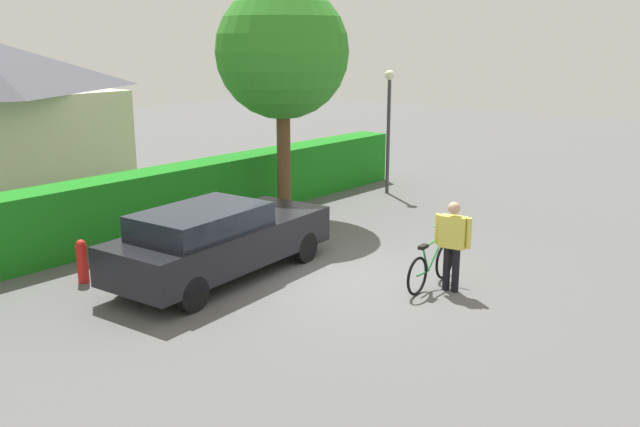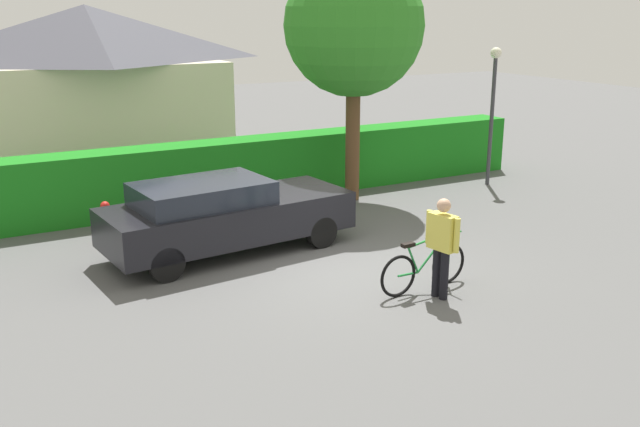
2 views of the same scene
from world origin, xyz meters
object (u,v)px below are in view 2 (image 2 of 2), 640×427
(parked_car_near, at_px, (224,214))
(bicycle, at_px, (424,267))
(tree_kerbside, at_px, (354,27))
(street_lamp, at_px, (493,95))
(person_rider, at_px, (442,241))
(fire_hydrant, at_px, (106,221))

(parked_car_near, height_order, bicycle, parked_car_near)
(tree_kerbside, bearing_deg, street_lamp, -6.20)
(person_rider, distance_m, street_lamp, 7.97)
(person_rider, height_order, tree_kerbside, tree_kerbside)
(bicycle, distance_m, tree_kerbside, 6.78)
(street_lamp, bearing_deg, parked_car_near, -167.52)
(street_lamp, bearing_deg, bicycle, -139.08)
(bicycle, relative_size, person_rider, 1.08)
(parked_car_near, distance_m, fire_hydrant, 2.48)
(person_rider, relative_size, tree_kerbside, 0.29)
(parked_car_near, bearing_deg, person_rider, -58.91)
(parked_car_near, bearing_deg, bicycle, -56.46)
(bicycle, relative_size, fire_hydrant, 2.15)
(parked_car_near, height_order, street_lamp, street_lamp)
(parked_car_near, relative_size, bicycle, 2.72)
(parked_car_near, relative_size, fire_hydrant, 5.83)
(parked_car_near, xyz_separation_m, person_rider, (2.18, -3.62, 0.19))
(street_lamp, bearing_deg, fire_hydrant, -179.70)
(bicycle, xyz_separation_m, street_lamp, (5.76, 4.99, 1.92))
(tree_kerbside, bearing_deg, person_rider, -108.03)
(parked_car_near, xyz_separation_m, bicycle, (2.15, -3.24, -0.36))
(bicycle, bearing_deg, person_rider, -85.01)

